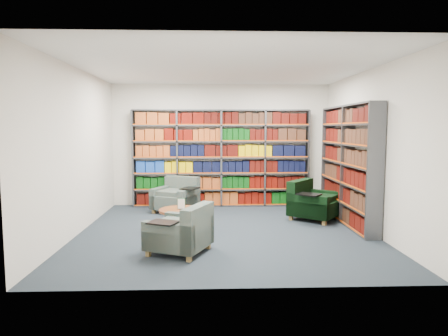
{
  "coord_description": "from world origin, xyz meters",
  "views": [
    {
      "loc": [
        -0.28,
        -6.79,
        1.78
      ],
      "look_at": [
        0.0,
        0.6,
        1.05
      ],
      "focal_mm": 32.0,
      "sensor_mm": 36.0,
      "label": 1
    }
  ],
  "objects_px": {
    "coffee_table": "(181,213)",
    "chair_teal_left": "(177,198)",
    "chair_teal_front": "(184,233)",
    "chair_green_right": "(311,204)"
  },
  "relations": [
    {
      "from": "coffee_table",
      "to": "chair_teal_left",
      "type": "bearing_deg",
      "value": 97.05
    },
    {
      "from": "chair_teal_front",
      "to": "chair_teal_left",
      "type": "bearing_deg",
      "value": 96.26
    },
    {
      "from": "chair_green_right",
      "to": "coffee_table",
      "type": "bearing_deg",
      "value": -162.88
    },
    {
      "from": "chair_teal_left",
      "to": "chair_teal_front",
      "type": "height_order",
      "value": "chair_teal_left"
    },
    {
      "from": "coffee_table",
      "to": "chair_green_right",
      "type": "bearing_deg",
      "value": 17.12
    },
    {
      "from": "chair_green_right",
      "to": "chair_teal_front",
      "type": "height_order",
      "value": "chair_green_right"
    },
    {
      "from": "chair_teal_left",
      "to": "chair_green_right",
      "type": "height_order",
      "value": "chair_green_right"
    },
    {
      "from": "chair_green_right",
      "to": "coffee_table",
      "type": "height_order",
      "value": "chair_green_right"
    },
    {
      "from": "chair_green_right",
      "to": "coffee_table",
      "type": "relative_size",
      "value": 1.5
    },
    {
      "from": "chair_teal_left",
      "to": "coffee_table",
      "type": "bearing_deg",
      "value": -82.95
    }
  ]
}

